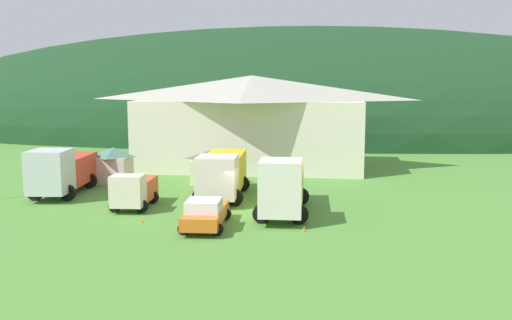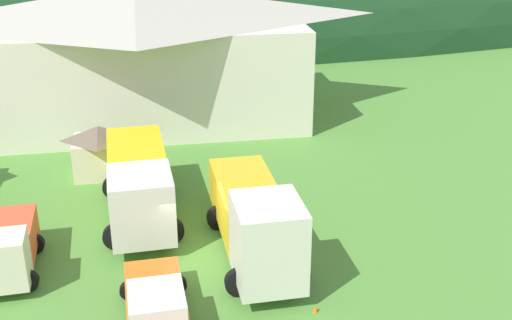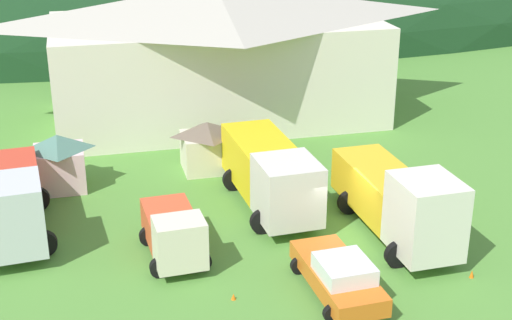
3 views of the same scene
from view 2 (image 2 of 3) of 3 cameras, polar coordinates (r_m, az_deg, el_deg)
The scene contains 9 objects.
ground_plane at distance 26.45m, azimuth -5.43°, elevation -8.14°, with size 200.00×200.00×0.00m, color #518C38.
forested_hill_backdrop at distance 81.32m, azimuth -8.83°, elevation 13.13°, with size 137.06×60.00×31.72m, color #193D1E.
depot_building at distance 40.87m, azimuth -10.33°, elevation 9.44°, with size 21.20×11.33×8.32m.
play_shed_cream at distance 33.63m, azimuth -13.61°, elevation 0.90°, with size 2.80×2.55×2.60m.
light_truck_cream at distance 26.09m, azimuth -21.25°, elevation -7.26°, with size 2.57×4.60×2.31m.
flatbed_truck_yellow at distance 28.46m, azimuth -10.30°, elevation -2.01°, with size 3.54×8.07×3.21m.
heavy_rig_striped at distance 24.97m, azimuth -0.02°, elevation -5.34°, with size 3.31×8.38×3.62m.
service_pickup_orange at distance 22.16m, azimuth -8.78°, elevation -12.63°, with size 2.56×5.11×1.66m.
traffic_cone_near_pickup at distance 23.14m, azimuth 5.24°, elevation -13.23°, with size 0.36×0.36×0.64m, color orange.
Camera 2 is at (-1.34, -22.62, 13.66)m, focal length 45.35 mm.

